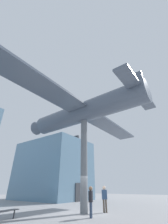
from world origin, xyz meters
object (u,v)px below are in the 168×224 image
Objects in this scene: visitor_second at (104,197)px; plaza_bench at (6,211)px; support_pylon_central at (84,161)px; visitor_person at (91,199)px; suspended_airplane at (82,113)px.

visitor_second is 1.08× the size of plaza_bench.
support_pylon_central is 4.11× the size of visitor_person.
visitor_person is at bearing -44.58° from plaza_bench.
support_pylon_central is 4.62m from suspended_airplane.
support_pylon_central is 4.01× the size of visitor_second.
support_pylon_central reaches higher than plaza_bench.
suspended_airplane is 11.91× the size of visitor_person.
plaza_bench is (-4.71, 1.92, -7.81)m from suspended_airplane.
support_pylon_central is at bearing -24.93° from plaza_bench.
plaza_bench is at bearing 158.60° from suspended_airplane.
visitor_person is 1.05× the size of plaza_bench.
suspended_airplane is at bearing 89.27° from support_pylon_central.
visitor_person is (-1.11, -1.63, -7.22)m from suspended_airplane.
visitor_second reaches higher than visitor_person.
support_pylon_central is at bearing -90.00° from suspended_airplane.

